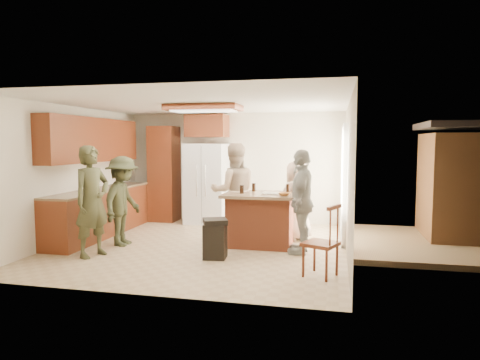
% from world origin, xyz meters
% --- Properties ---
extents(room_shell, '(8.00, 5.20, 5.00)m').
position_xyz_m(room_shell, '(4.37, 1.64, 0.87)').
color(room_shell, tan).
rests_on(room_shell, ground).
extents(person_front_left, '(0.66, 0.77, 1.78)m').
position_xyz_m(person_front_left, '(-1.49, -1.02, 0.89)').
color(person_front_left, '#3D3E24').
rests_on(person_front_left, ground).
extents(person_behind_left, '(1.02, 0.83, 1.82)m').
position_xyz_m(person_behind_left, '(0.44, 0.65, 0.91)').
color(person_behind_left, tan).
rests_on(person_behind_left, ground).
extents(person_behind_right, '(0.87, 0.83, 1.50)m').
position_xyz_m(person_behind_right, '(1.61, 0.83, 0.75)').
color(person_behind_right, tan).
rests_on(person_behind_right, ground).
extents(person_side_right, '(0.55, 1.03, 1.72)m').
position_xyz_m(person_side_right, '(1.76, -0.09, 0.86)').
color(person_side_right, '#9B9B93').
rests_on(person_side_right, ground).
extents(person_counter, '(0.49, 1.03, 1.59)m').
position_xyz_m(person_counter, '(-1.38, -0.24, 0.79)').
color(person_counter, '#33361F').
rests_on(person_counter, ground).
extents(left_cabinetry, '(0.64, 3.00, 2.30)m').
position_xyz_m(left_cabinetry, '(-2.24, 0.40, 0.96)').
color(left_cabinetry, maroon).
rests_on(left_cabinetry, ground).
extents(back_wall_units, '(1.80, 0.60, 2.45)m').
position_xyz_m(back_wall_units, '(-1.33, 2.20, 1.38)').
color(back_wall_units, maroon).
rests_on(back_wall_units, ground).
extents(refrigerator, '(0.90, 0.76, 1.80)m').
position_xyz_m(refrigerator, '(-0.55, 2.12, 0.90)').
color(refrigerator, white).
rests_on(refrigerator, ground).
extents(kitchen_island, '(1.28, 1.03, 0.93)m').
position_xyz_m(kitchen_island, '(1.01, 0.31, 0.47)').
color(kitchen_island, '#A14529').
rests_on(kitchen_island, ground).
extents(island_items, '(0.92, 0.68, 0.15)m').
position_xyz_m(island_items, '(1.25, 0.24, 0.97)').
color(island_items, silver).
rests_on(island_items, kitchen_island).
extents(trash_bin, '(0.47, 0.47, 0.63)m').
position_xyz_m(trash_bin, '(0.46, -0.72, 0.32)').
color(trash_bin, black).
rests_on(trash_bin, ground).
extents(spindle_chair, '(0.55, 0.55, 0.99)m').
position_xyz_m(spindle_chair, '(2.14, -1.30, 0.45)').
color(spindle_chair, maroon).
rests_on(spindle_chair, ground).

